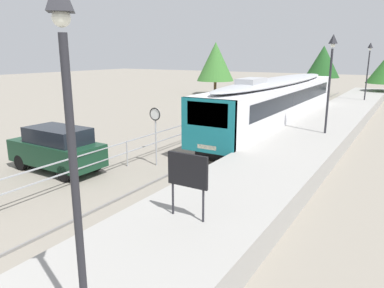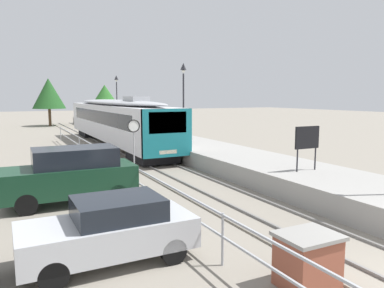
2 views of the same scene
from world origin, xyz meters
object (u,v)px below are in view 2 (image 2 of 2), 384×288
(platform_lamp_far_end, at_px, (117,90))
(parked_suv_dark_green, at_px, (72,174))
(platform_notice_board, at_px, (307,139))
(speed_limit_sign, at_px, (134,134))
(parked_hatchback_silver, at_px, (110,229))
(commuter_train, at_px, (115,119))
(brick_utility_cabinet, at_px, (307,260))
(platform_lamp_mid_platform, at_px, (183,86))

(platform_lamp_far_end, xyz_separation_m, parked_suv_dark_green, (-9.55, -28.15, -3.56))
(platform_notice_board, height_order, speed_limit_sign, speed_limit_sign)
(platform_notice_board, xyz_separation_m, parked_suv_dark_green, (-8.70, 2.74, -1.13))
(speed_limit_sign, distance_m, parked_hatchback_silver, 9.19)
(commuter_train, distance_m, brick_utility_cabinet, 22.85)
(brick_utility_cabinet, bearing_deg, platform_lamp_far_end, 80.27)
(platform_lamp_mid_platform, distance_m, platform_notice_board, 13.48)
(parked_suv_dark_green, bearing_deg, platform_notice_board, -17.47)
(platform_lamp_mid_platform, xyz_separation_m, parked_hatchback_silver, (-9.55, -15.96, -3.83))
(commuter_train, bearing_deg, platform_lamp_mid_platform, -43.08)
(platform_notice_board, bearing_deg, commuter_train, 100.52)
(commuter_train, xyz_separation_m, brick_utility_cabinet, (-2.27, -22.69, -1.58))
(commuter_train, height_order, parked_hatchback_silver, commuter_train)
(platform_lamp_far_end, height_order, speed_limit_sign, platform_lamp_far_end)
(parked_hatchback_silver, relative_size, parked_suv_dark_green, 0.87)
(platform_lamp_mid_platform, xyz_separation_m, brick_utility_cabinet, (-6.27, -18.94, -4.05))
(brick_utility_cabinet, height_order, parked_suv_dark_green, parked_suv_dark_green)
(speed_limit_sign, bearing_deg, platform_lamp_mid_platform, 50.46)
(commuter_train, distance_m, platform_notice_board, 17.27)
(speed_limit_sign, xyz_separation_m, parked_hatchback_silver, (-3.35, -8.45, -1.33))
(platform_lamp_far_end, distance_m, parked_suv_dark_green, 29.94)
(parked_hatchback_silver, bearing_deg, platform_lamp_far_end, 74.14)
(parked_hatchback_silver, height_order, parked_suv_dark_green, parked_suv_dark_green)
(speed_limit_sign, distance_m, brick_utility_cabinet, 11.53)
(commuter_train, distance_m, speed_limit_sign, 11.47)
(platform_lamp_mid_platform, height_order, brick_utility_cabinet, platform_lamp_mid_platform)
(platform_notice_board, xyz_separation_m, speed_limit_sign, (-5.35, 5.72, -0.06))
(platform_lamp_mid_platform, relative_size, speed_limit_sign, 1.91)
(brick_utility_cabinet, bearing_deg, parked_hatchback_silver, 137.74)
(commuter_train, bearing_deg, platform_lamp_far_end, 73.94)
(commuter_train, bearing_deg, parked_suv_dark_green, -111.28)
(commuter_train, relative_size, parked_hatchback_silver, 5.16)
(commuter_train, distance_m, platform_lamp_far_end, 14.68)
(brick_utility_cabinet, distance_m, parked_hatchback_silver, 4.43)
(platform_notice_board, bearing_deg, platform_lamp_mid_platform, 86.32)
(platform_lamp_mid_platform, height_order, speed_limit_sign, platform_lamp_mid_platform)
(platform_lamp_far_end, height_order, parked_hatchback_silver, platform_lamp_far_end)
(commuter_train, distance_m, platform_lamp_mid_platform, 6.01)
(commuter_train, bearing_deg, parked_hatchback_silver, -105.71)
(platform_lamp_mid_platform, distance_m, platform_lamp_far_end, 17.65)
(platform_lamp_mid_platform, relative_size, parked_hatchback_silver, 1.34)
(speed_limit_sign, bearing_deg, parked_hatchback_silver, -111.60)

